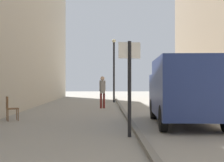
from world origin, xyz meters
TOP-DOWN VIEW (x-y plane):
  - ground_plane at (0.00, 12.00)m, footprint 80.00×80.00m
  - kerb_strip at (1.58, 12.00)m, footprint 0.16×40.00m
  - pedestrian_main_foreground at (0.50, 16.36)m, footprint 0.35×0.27m
  - delivery_van at (3.45, 9.24)m, footprint 2.39×5.06m
  - street_sign_post at (1.33, 6.82)m, footprint 0.60×0.10m
  - lamp_post at (1.31, 21.79)m, footprint 0.28×0.28m
  - cafe_chair_near_window at (-3.00, 10.49)m, footprint 0.58×0.58m

SIDE VIEW (x-z plane):
  - ground_plane at x=0.00m, z-range 0.00..0.00m
  - kerb_strip at x=1.58m, z-range 0.00..0.12m
  - cafe_chair_near_window at x=-3.00m, z-range 0.08..1.02m
  - pedestrian_main_foreground at x=0.50m, z-range 0.14..1.98m
  - delivery_van at x=3.45m, z-range 0.09..2.38m
  - street_sign_post at x=1.33m, z-range 0.25..2.85m
  - lamp_post at x=1.31m, z-range 0.34..5.10m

